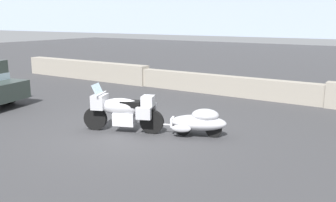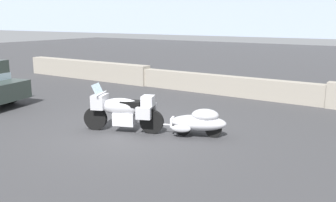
# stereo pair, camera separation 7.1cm
# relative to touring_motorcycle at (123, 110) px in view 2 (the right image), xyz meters

# --- Properties ---
(ground_plane) EXTENTS (80.00, 80.00, 0.00)m
(ground_plane) POSITION_rel_touring_motorcycle_xyz_m (0.13, 0.03, -0.62)
(ground_plane) COLOR #38383A
(stone_guard_wall) EXTENTS (24.00, 0.59, 0.93)m
(stone_guard_wall) POSITION_rel_touring_motorcycle_xyz_m (-0.72, 6.30, -0.17)
(stone_guard_wall) COLOR gray
(stone_guard_wall) RESTS_ON ground
(touring_motorcycle) EXTENTS (2.20, 1.23, 1.33)m
(touring_motorcycle) POSITION_rel_touring_motorcycle_xyz_m (0.00, 0.00, 0.00)
(touring_motorcycle) COLOR black
(touring_motorcycle) RESTS_ON ground
(car_shaped_trailer) EXTENTS (2.18, 1.20, 0.76)m
(car_shaped_trailer) POSITION_rel_touring_motorcycle_xyz_m (1.98, 0.77, -0.21)
(car_shaped_trailer) COLOR black
(car_shaped_trailer) RESTS_ON ground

